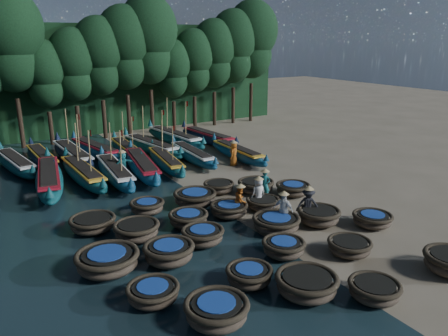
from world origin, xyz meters
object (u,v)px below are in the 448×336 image
coracle_5 (153,293)px  long_boat_7 (192,155)px  fisherman_0 (259,192)px  fisherman_1 (265,183)px  coracle_18 (263,203)px  coracle_7 (284,247)px  coracle_12 (203,235)px  long_boat_2 (49,179)px  long_boat_12 (73,155)px  coracle_10 (107,261)px  coracle_9 (372,219)px  fisherman_5 (123,164)px  coracle_14 (319,216)px  long_boat_6 (166,161)px  coracle_16 (188,219)px  long_boat_5 (142,166)px  coracle_19 (293,189)px  coracle_3 (374,290)px  coracle_11 (169,252)px  long_boat_15 (151,146)px  coracle_17 (229,209)px  fisherman_2 (241,199)px  coracle_8 (349,246)px  coracle_21 (147,206)px  long_boat_4 (115,172)px  long_boat_16 (175,138)px  fisherman_4 (283,209)px  coracle_22 (195,198)px  fisherman_6 (234,153)px  coracle_23 (219,187)px  coracle_20 (93,223)px  long_boat_17 (208,137)px  long_boat_11 (42,158)px  long_boat_13 (95,150)px  coracle_24 (256,186)px  coracle_15 (137,230)px  long_boat_14 (127,150)px  long_boat_8 (238,153)px  long_boat_10 (16,163)px  coracle_1 (217,311)px

coracle_5 → long_boat_7: size_ratio=0.26×
fisherman_0 → fisherman_1: 1.30m
coracle_18 → coracle_7: bearing=-117.3°
coracle_12 → long_boat_2: long_boat_2 is taller
long_boat_12 → coracle_10: bearing=-101.1°
coracle_9 → fisherman_5: bearing=118.9°
coracle_14 → long_boat_6: (-2.35, 12.64, 0.05)m
coracle_16 → long_boat_5: long_boat_5 is taller
coracle_16 → long_boat_12: (-1.96, 14.50, 0.16)m
coracle_19 → long_boat_2: size_ratio=0.24×
coracle_3 → long_boat_12: size_ratio=0.21×
long_boat_5 → long_boat_6: bearing=20.9°
coracle_11 → long_boat_15: size_ratio=0.27×
coracle_17 → fisherman_2: (0.64, -0.09, 0.45)m
coracle_8 → long_boat_6: 15.66m
coracle_7 → coracle_21: coracle_7 is taller
long_boat_4 → long_boat_6: bearing=15.8°
long_boat_16 → fisherman_4: (-2.92, -18.04, 0.32)m
coracle_22 → coracle_12: bearing=-114.0°
long_boat_16 → fisherman_6: size_ratio=4.67×
coracle_23 → fisherman_0: fisherman_0 is taller
long_boat_6 → fisherman_5: size_ratio=3.89×
coracle_18 → long_boat_4: size_ratio=0.22×
fisherman_0 → coracle_12: bearing=27.3°
long_boat_6 → coracle_22: bearing=-94.4°
long_boat_15 → fisherman_5: long_boat_15 is taller
coracle_20 → coracle_17: bearing=-16.8°
fisherman_1 → long_boat_5: bearing=171.8°
fisherman_4 → coracle_11: bearing=-112.3°
coracle_16 → long_boat_17: size_ratio=0.27×
long_boat_11 → long_boat_6: bearing=-39.5°
coracle_7 → long_boat_13: (-2.10, 19.99, 0.14)m
coracle_19 → coracle_24: (-1.55, 1.52, 0.02)m
fisherman_2 → long_boat_11: bearing=69.3°
coracle_15 → long_boat_4: long_boat_4 is taller
long_boat_12 → long_boat_14: 3.97m
coracle_3 → coracle_5: bearing=149.2°
long_boat_11 → fisherman_1: size_ratio=4.13×
coracle_10 → coracle_23: coracle_10 is taller
long_boat_4 → long_boat_12: long_boat_12 is taller
coracle_3 → fisherman_4: fisherman_4 is taller
coracle_8 → coracle_15: coracle_15 is taller
coracle_3 → long_boat_8: 18.74m
coracle_7 → coracle_10: bearing=158.4°
coracle_23 → long_boat_10: 14.61m
coracle_1 → fisherman_2: 9.02m
long_boat_8 → long_boat_17: long_boat_17 is taller
coracle_9 → long_boat_6: (-4.40, 14.16, 0.14)m
coracle_14 → long_boat_8: size_ratio=0.28×
coracle_15 → coracle_22: 4.74m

